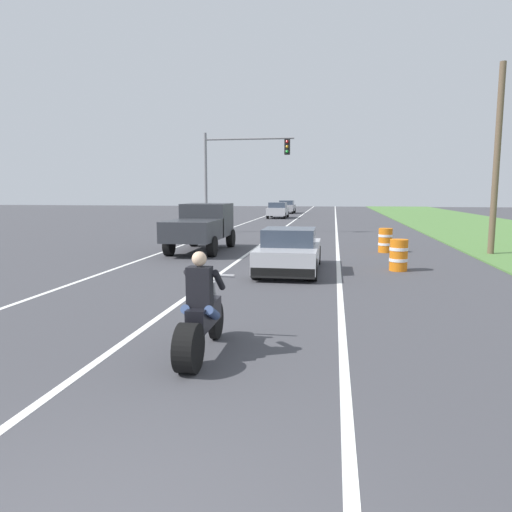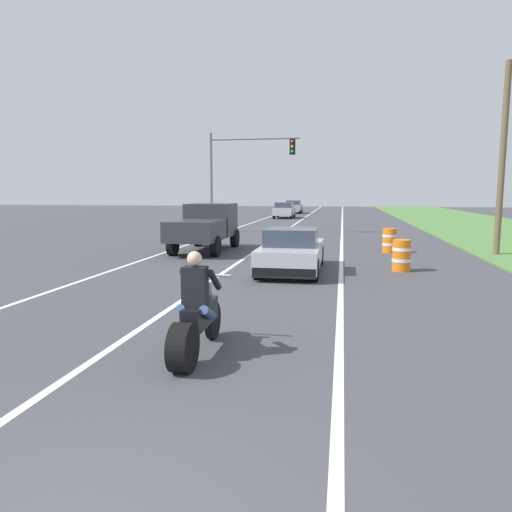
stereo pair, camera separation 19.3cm
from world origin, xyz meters
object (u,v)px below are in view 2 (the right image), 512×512
Objects in this scene: traffic_light_mast_near at (239,166)px; construction_barrel_mid at (390,241)px; motorcycle_with_rider at (196,319)px; distant_car_further_ahead at (294,207)px; distant_car_far_ahead at (284,210)px; pickup_truck_left_lane_dark_grey at (205,225)px; sports_car_silver at (292,252)px; construction_barrel_nearest at (401,255)px.

traffic_light_mast_near reaches higher than construction_barrel_mid.
distant_car_further_ahead is at bearing 94.09° from motorcycle_with_rider.
traffic_light_mast_near is 1.50× the size of distant_car_far_ahead.
pickup_truck_left_lane_dark_grey is at bearing 105.70° from motorcycle_with_rider.
pickup_truck_left_lane_dark_grey is at bearing -90.07° from distant_car_further_ahead.
motorcycle_with_rider reaches higher than construction_barrel_mid.
distant_car_far_ahead is (0.20, 25.87, -0.33)m from pickup_truck_left_lane_dark_grey.
motorcycle_with_rider is at bearing -74.30° from pickup_truck_left_lane_dark_grey.
distant_car_far_ahead is 1.00× the size of distant_car_further_ahead.
sports_car_silver is 6.15m from pickup_truck_left_lane_dark_grey.
pickup_truck_left_lane_dark_grey is 8.48m from construction_barrel_nearest.
sports_car_silver is at bearing -47.67° from pickup_truck_left_lane_dark_grey.
traffic_light_mast_near is 6.00× the size of construction_barrel_mid.
motorcycle_with_rider is at bearing -106.90° from construction_barrel_mid.
motorcycle_with_rider is at bearing -94.25° from sports_car_silver.
distant_car_further_ahead is at bearing 89.93° from pickup_truck_left_lane_dark_grey.
distant_car_far_ahead and distant_car_further_ahead have the same top height.
motorcycle_with_rider is 0.51× the size of sports_car_silver.
traffic_light_mast_near is at bearing -91.19° from distant_car_further_ahead.
pickup_truck_left_lane_dark_grey reaches higher than sports_car_silver.
distant_car_further_ahead is (-3.49, 48.81, 0.18)m from motorcycle_with_rider.
sports_car_silver is 1.08× the size of distant_car_far_ahead.
distant_car_far_ahead reaches higher than sports_car_silver.
sports_car_silver is 40.97m from distant_car_further_ahead.
pickup_truck_left_lane_dark_grey reaches higher than construction_barrel_nearest.
traffic_light_mast_near is at bearing 100.66° from motorcycle_with_rider.
motorcycle_with_rider is 8.06m from sports_car_silver.
sports_car_silver is at bearing 85.75° from motorcycle_with_rider.
traffic_light_mast_near is (-4.65, 13.52, 3.42)m from sports_car_silver.
construction_barrel_nearest is at bearing -90.86° from construction_barrel_mid.
sports_car_silver is (0.60, 8.04, 0.04)m from motorcycle_with_rider.
traffic_light_mast_near is at bearing 93.34° from pickup_truck_left_lane_dark_grey.
distant_car_further_ahead is (-7.49, 40.08, 0.27)m from construction_barrel_nearest.
sports_car_silver is 1.08× the size of distant_car_further_ahead.
construction_barrel_mid is (3.47, 5.35, -0.13)m from sports_car_silver.
construction_barrel_mid is at bearing -73.54° from distant_car_far_ahead.
distant_car_further_ahead is (0.57, 27.25, -3.28)m from traffic_light_mast_near.
construction_barrel_nearest and construction_barrel_mid have the same top height.
traffic_light_mast_near is 27.45m from distant_car_further_ahead.
motorcycle_with_rider is 13.07m from pickup_truck_left_lane_dark_grey.
sports_car_silver is 30.65m from distant_car_far_ahead.
distant_car_far_ahead is (-7.40, 25.05, 0.27)m from construction_barrel_mid.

